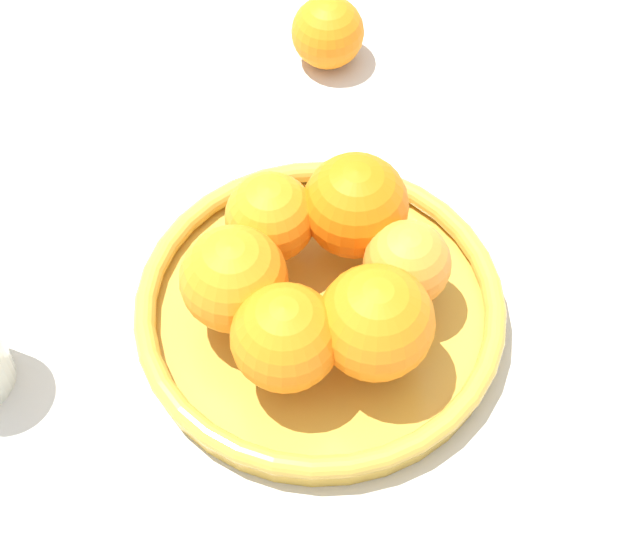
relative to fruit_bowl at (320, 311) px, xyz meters
The scene contains 4 objects.
ground_plane 0.02m from the fruit_bowl, ahead, with size 4.00×4.00×0.00m, color beige.
fruit_bowl is the anchor object (origin of this frame).
orange_pile 0.05m from the fruit_bowl, ahead, with size 0.20×0.20×0.08m.
stray_orange 0.29m from the fruit_bowl, behind, with size 0.07×0.07×0.07m, color orange.
Camera 1 is at (0.44, 0.02, 0.70)m, focal length 60.00 mm.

